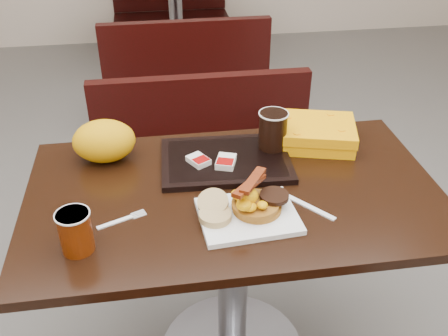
{
  "coord_description": "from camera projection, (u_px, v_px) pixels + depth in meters",
  "views": [
    {
      "loc": [
        -0.21,
        -1.19,
        1.62
      ],
      "look_at": [
        -0.03,
        0.01,
        0.82
      ],
      "focal_mm": 41.04,
      "sensor_mm": 36.0,
      "label": 1
    }
  ],
  "objects": [
    {
      "name": "scrambled_eggs",
      "position": [
        248.0,
        197.0,
        1.34
      ],
      "size": [
        0.1,
        0.09,
        0.05
      ],
      "primitive_type": "ellipsoid",
      "rotation": [
        0.0,
        0.0,
        -0.2
      ],
      "color": "#FFA905",
      "rests_on": "pancake_stack"
    },
    {
      "name": "knife",
      "position": [
        306.0,
        205.0,
        1.42
      ],
      "size": [
        0.13,
        0.16,
        0.0
      ],
      "primitive_type": "cube",
      "rotation": [
        0.0,
        0.0,
        -0.89
      ],
      "color": "white",
      "rests_on": "table_near"
    },
    {
      "name": "bench_far_s",
      "position": [
        185.0,
        68.0,
        3.27
      ],
      "size": [
        1.0,
        0.46,
        0.72
      ],
      "primitive_type": null,
      "color": "black",
      "rests_on": "floor"
    },
    {
      "name": "clamshell",
      "position": [
        313.0,
        133.0,
        1.69
      ],
      "size": [
        0.31,
        0.26,
        0.07
      ],
      "primitive_type": "cube",
      "rotation": [
        0.0,
        0.0,
        -0.26
      ],
      "color": "#F89E04",
      "rests_on": "table_near"
    },
    {
      "name": "condiment_ketchup",
      "position": [
        187.0,
        174.0,
        1.54
      ],
      "size": [
        0.05,
        0.05,
        0.01
      ],
      "primitive_type": "cube",
      "rotation": [
        0.0,
        0.0,
        -0.52
      ],
      "color": "#8C0504",
      "rests_on": "table_near"
    },
    {
      "name": "bench_far_n",
      "position": [
        171.0,
        6.0,
        4.43
      ],
      "size": [
        1.0,
        0.46,
        0.72
      ],
      "primitive_type": null,
      "color": "black",
      "rests_on": "floor"
    },
    {
      "name": "coffee_cup_near",
      "position": [
        76.0,
        232.0,
        1.24
      ],
      "size": [
        0.1,
        0.1,
        0.11
      ],
      "primitive_type": "cylinder",
      "rotation": [
        0.0,
        0.0,
        -0.34
      ],
      "color": "#8C2B05",
      "rests_on": "table_near"
    },
    {
      "name": "muffin_top",
      "position": [
        213.0,
        203.0,
        1.37
      ],
      "size": [
        0.11,
        0.11,
        0.05
      ],
      "primitive_type": "cylinder",
      "rotation": [
        0.38,
        0.0,
        -0.3
      ],
      "color": "tan",
      "rests_on": "platter"
    },
    {
      "name": "table_near",
      "position": [
        233.0,
        282.0,
        1.69
      ],
      "size": [
        1.2,
        0.7,
        0.75
      ],
      "primitive_type": null,
      "color": "black",
      "rests_on": "floor"
    },
    {
      "name": "hashbrown_sleeve_right",
      "position": [
        226.0,
        162.0,
        1.56
      ],
      "size": [
        0.08,
        0.09,
        0.02
      ],
      "primitive_type": "cube",
      "rotation": [
        0.0,
        0.0,
        -0.33
      ],
      "color": "silver",
      "rests_on": "tray"
    },
    {
      "name": "muffin_bottom",
      "position": [
        215.0,
        216.0,
        1.35
      ],
      "size": [
        0.09,
        0.09,
        0.02
      ],
      "primitive_type": "cylinder",
      "rotation": [
        0.0,
        0.0,
        -0.04
      ],
      "color": "tan",
      "rests_on": "platter"
    },
    {
      "name": "fork",
      "position": [
        115.0,
        222.0,
        1.36
      ],
      "size": [
        0.14,
        0.08,
        0.0
      ],
      "primitive_type": null,
      "rotation": [
        0.0,
        0.0,
        0.39
      ],
      "color": "white",
      "rests_on": "table_near"
    },
    {
      "name": "platter",
      "position": [
        248.0,
        216.0,
        1.37
      ],
      "size": [
        0.27,
        0.22,
        0.02
      ],
      "primitive_type": "cube",
      "rotation": [
        0.0,
        0.0,
        0.07
      ],
      "color": "white",
      "rests_on": "table_near"
    },
    {
      "name": "sausage_patty",
      "position": [
        274.0,
        196.0,
        1.38
      ],
      "size": [
        0.1,
        0.1,
        0.01
      ],
      "primitive_type": "cylinder",
      "rotation": [
        0.0,
        0.0,
        -0.33
      ],
      "color": "black",
      "rests_on": "pancake_stack"
    },
    {
      "name": "tray",
      "position": [
        226.0,
        160.0,
        1.6
      ],
      "size": [
        0.41,
        0.3,
        0.02
      ],
      "primitive_type": "cube",
      "rotation": [
        0.0,
        0.0,
        -0.05
      ],
      "color": "black",
      "rests_on": "table_near"
    },
    {
      "name": "paper_bag",
      "position": [
        104.0,
        141.0,
        1.59
      ],
      "size": [
        0.23,
        0.21,
        0.13
      ],
      "primitive_type": "ellipsoid",
      "rotation": [
        0.0,
        0.0,
        0.41
      ],
      "color": "#FDA708",
      "rests_on": "table_near"
    },
    {
      "name": "bacon_strips",
      "position": [
        249.0,
        184.0,
        1.34
      ],
      "size": [
        0.14,
        0.16,
        0.01
      ],
      "primitive_type": null,
      "rotation": [
        0.0,
        0.0,
        0.9
      ],
      "color": "#491505",
      "rests_on": "scrambled_eggs"
    },
    {
      "name": "hashbrown_sleeve_left",
      "position": [
        198.0,
        160.0,
        1.57
      ],
      "size": [
        0.08,
        0.08,
        0.02
      ],
      "primitive_type": "cube",
      "rotation": [
        0.0,
        0.0,
        0.54
      ],
      "color": "silver",
      "rests_on": "tray"
    },
    {
      "name": "pancake_stack",
      "position": [
        257.0,
        205.0,
        1.38
      ],
      "size": [
        0.15,
        0.15,
        0.03
      ],
      "primitive_type": "cylinder",
      "rotation": [
        0.0,
        0.0,
        0.16
      ],
      "color": "#9C691A",
      "rests_on": "platter"
    },
    {
      "name": "bench_near_n",
      "position": [
        207.0,
        170.0,
        2.28
      ],
      "size": [
        1.0,
        0.46,
        0.72
      ],
      "primitive_type": null,
      "color": "black",
      "rests_on": "floor"
    },
    {
      "name": "table_far",
      "position": [
        177.0,
        30.0,
        3.84
      ],
      "size": [
        1.2,
        0.7,
        0.75
      ],
      "primitive_type": null,
      "color": "black",
      "rests_on": "floor"
    },
    {
      "name": "coffee_cup_far",
      "position": [
        273.0,
        130.0,
        1.62
      ],
      "size": [
        0.11,
        0.11,
        0.12
      ],
      "primitive_type": "cylinder",
      "rotation": [
        0.0,
        0.0,
        0.33
      ],
      "color": "black",
      "rests_on": "tray"
    }
  ]
}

